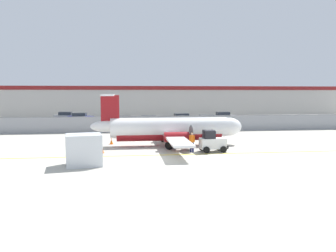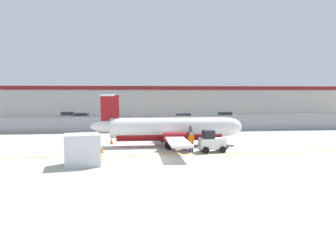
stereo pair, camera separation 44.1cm
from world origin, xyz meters
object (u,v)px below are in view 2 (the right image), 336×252
traffic_cone_far_left (97,146)px  parked_car_0 (68,116)px  traffic_cone_near_left (101,149)px  parked_car_1 (82,117)px  traffic_cone_near_right (112,141)px  cargo_container (82,150)px  baggage_tug (212,142)px  commuter_airplane (172,129)px  parked_car_6 (226,116)px  parked_car_2 (124,121)px  ground_crew_worker (191,141)px  parked_car_3 (150,121)px  parked_car_4 (183,118)px  parked_car_5 (208,120)px

traffic_cone_far_left → parked_car_0: bearing=105.0°
traffic_cone_near_left → traffic_cone_far_left: bearing=105.8°
parked_car_1 → traffic_cone_near_right: bearing=-70.6°
cargo_container → baggage_tug: bearing=12.1°
commuter_airplane → traffic_cone_near_left: (-6.40, -3.16, -1.29)m
traffic_cone_near_left → parked_car_6: size_ratio=0.15×
parked_car_2 → parked_car_6: (17.80, 7.51, 0.00)m
parked_car_0 → parked_car_1: same height
traffic_cone_near_right → commuter_airplane: bearing=-15.5°
ground_crew_worker → parked_car_1: (-13.40, 29.61, -0.06)m
cargo_container → parked_car_3: 26.66m
traffic_cone_near_left → parked_car_1: parked_car_1 is taller
parked_car_3 → cargo_container: bearing=79.1°
traffic_cone_near_right → parked_car_0: size_ratio=0.15×
traffic_cone_near_left → parked_car_4: (10.93, 25.49, 0.58)m
commuter_airplane → parked_car_2: (-5.05, 18.00, -0.71)m
parked_car_4 → parked_car_6: same height
ground_crew_worker → traffic_cone_near_left: size_ratio=2.66×
baggage_tug → traffic_cone_far_left: (-9.93, 2.56, -0.54)m
parked_car_6 → traffic_cone_near_right: bearing=-129.6°
ground_crew_worker → traffic_cone_near_right: ground_crew_worker is taller
traffic_cone_near_left → parked_car_2: parked_car_2 is taller
baggage_tug → parked_car_0: 37.64m
ground_crew_worker → cargo_container: (-8.49, -4.09, 0.15)m
traffic_cone_near_left → traffic_cone_far_left: same height
traffic_cone_far_left → parked_car_4: bearing=64.0°
traffic_cone_far_left → parked_car_3: bearing=73.3°
baggage_tug → parked_car_1: size_ratio=0.56×
parked_car_2 → ground_crew_worker: bearing=109.5°
cargo_container → parked_car_1: cargo_container is taller
parked_car_3 → traffic_cone_far_left: bearing=75.7°
ground_crew_worker → parked_car_4: 26.29m
commuter_airplane → traffic_cone_near_right: commuter_airplane is taller
commuter_airplane → parked_car_2: bearing=105.5°
parked_car_0 → ground_crew_worker: bearing=-65.2°
baggage_tug → parked_car_0: bearing=114.7°
parked_car_5 → parked_car_6: size_ratio=1.00×
commuter_airplane → traffic_cone_near_left: bearing=-153.9°
parked_car_2 → parked_car_4: bearing=-152.2°
commuter_airplane → parked_car_1: commuter_airplane is taller
baggage_tug → parked_car_5: bearing=73.5°
parked_car_4 → parked_car_6: 8.82m
ground_crew_worker → parked_car_4: size_ratio=0.39×
parked_car_2 → parked_car_0: bearing=-44.6°
traffic_cone_near_left → traffic_cone_near_right: same height
parked_car_3 → traffic_cone_near_right: bearing=76.5°
baggage_tug → ground_crew_worker: baggage_tug is taller
parked_car_1 → parked_car_5: bearing=-16.5°
parked_car_1 → parked_car_4: 17.09m
commuter_airplane → parked_car_5: size_ratio=3.76×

